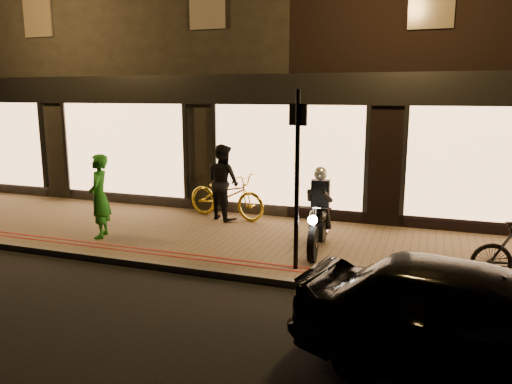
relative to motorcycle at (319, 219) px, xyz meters
The scene contains 11 objects.
ground 2.27m from the motorcycle, 126.27° to the right, with size 90.00×90.00×0.00m, color black.
sidewalk 1.46m from the motorcycle, 168.21° to the left, with size 50.00×4.00×0.12m, color brown.
kerb_stone 2.22m from the motorcycle, 127.07° to the right, with size 50.00×0.14×0.12m, color #59544C.
red_kerb_lines 1.84m from the motorcycle, 137.05° to the right, with size 50.00×0.26×0.01m.
building_row 8.16m from the motorcycle, 99.95° to the left, with size 48.00×10.11×8.50m.
motorcycle is the anchor object (origin of this frame).
sign_post 1.57m from the motorcycle, 96.42° to the right, with size 0.33×0.17×3.00m.
bicycle_gold 3.15m from the motorcycle, 146.63° to the left, with size 0.73×2.09×1.10m, color yellow.
person_green 4.49m from the motorcycle, behind, with size 0.63×0.41×1.73m, color #1F731E.
person_dark 3.11m from the motorcycle, 149.03° to the left, with size 0.87×0.68×1.79m, color black.
parked_car 4.40m from the motorcycle, 54.94° to the right, with size 1.59×3.94×1.34m, color black.
Camera 1 is at (3.24, -7.26, 3.05)m, focal length 35.00 mm.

